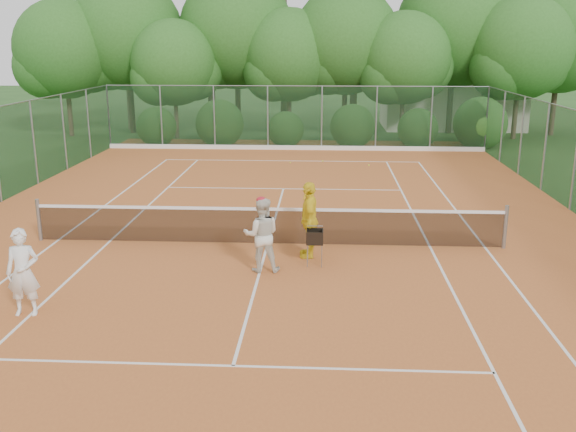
% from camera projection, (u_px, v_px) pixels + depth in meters
% --- Properties ---
extents(ground, '(120.00, 120.00, 0.00)m').
position_uv_depth(ground, '(268.00, 245.00, 16.39)').
color(ground, '#234819').
rests_on(ground, ground).
extents(clay_court, '(18.00, 36.00, 0.02)m').
position_uv_depth(clay_court, '(268.00, 244.00, 16.39)').
color(clay_court, '#BB622B').
rests_on(clay_court, ground).
extents(club_building, '(8.00, 5.00, 3.00)m').
position_uv_depth(club_building, '(450.00, 102.00, 38.64)').
color(club_building, beige).
rests_on(club_building, ground).
extents(tennis_net, '(11.97, 0.10, 1.10)m').
position_uv_depth(tennis_net, '(268.00, 225.00, 16.25)').
color(tennis_net, gray).
rests_on(tennis_net, clay_court).
extents(player_white, '(0.66, 0.47, 1.68)m').
position_uv_depth(player_white, '(23.00, 272.00, 11.96)').
color(player_white, white).
rests_on(player_white, clay_court).
extents(player_center_grp, '(0.87, 0.71, 1.72)m').
position_uv_depth(player_center_grp, '(262.00, 235.00, 14.27)').
color(player_center_grp, silver).
rests_on(player_center_grp, clay_court).
extents(player_yellow, '(0.49, 1.09, 1.83)m').
position_uv_depth(player_yellow, '(309.00, 219.00, 15.23)').
color(player_yellow, yellow).
rests_on(player_yellow, clay_court).
extents(ball_hopper, '(0.37, 0.37, 0.84)m').
position_uv_depth(ball_hopper, '(315.00, 237.00, 14.68)').
color(ball_hopper, gray).
rests_on(ball_hopper, clay_court).
extents(stray_ball_a, '(0.07, 0.07, 0.07)m').
position_uv_depth(stray_ball_a, '(290.00, 162.00, 27.28)').
color(stray_ball_a, yellow).
rests_on(stray_ball_a, clay_court).
extents(stray_ball_b, '(0.07, 0.07, 0.07)m').
position_uv_depth(stray_ball_b, '(323.00, 161.00, 27.62)').
color(stray_ball_b, '#C0D531').
rests_on(stray_ball_b, clay_court).
extents(stray_ball_c, '(0.07, 0.07, 0.07)m').
position_uv_depth(stray_ball_c, '(369.00, 165.00, 26.69)').
color(stray_ball_c, '#D9EB36').
rests_on(stray_ball_c, clay_court).
extents(court_markings, '(11.03, 23.83, 0.01)m').
position_uv_depth(court_markings, '(268.00, 244.00, 16.39)').
color(court_markings, white).
rests_on(court_markings, clay_court).
extents(fence_back, '(18.07, 0.07, 3.00)m').
position_uv_depth(fence_back, '(295.00, 118.00, 30.45)').
color(fence_back, '#19381E').
rests_on(fence_back, clay_court).
extents(tropical_treeline, '(32.10, 8.49, 15.03)m').
position_uv_depth(tropical_treeline, '(326.00, 40.00, 34.45)').
color(tropical_treeline, brown).
rests_on(tropical_treeline, ground).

